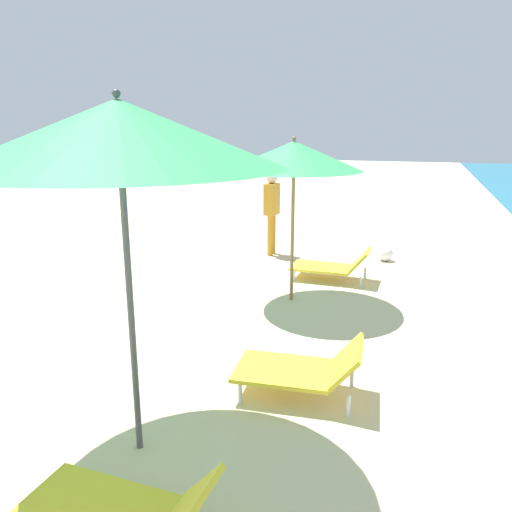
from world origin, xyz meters
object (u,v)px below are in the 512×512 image
(lounger_farthest_shoreside, at_px, (333,265))
(beach_ball, at_px, (386,254))
(umbrella_farthest, at_px, (294,156))
(person_walking_near, at_px, (272,205))
(umbrella_second, at_px, (119,134))
(lounger_second_shoreside, at_px, (302,368))

(lounger_farthest_shoreside, relative_size, beach_ball, 4.43)
(umbrella_farthest, height_order, person_walking_near, umbrella_farthest)
(umbrella_second, xyz_separation_m, lounger_second_shoreside, (1.06, 1.19, -2.18))
(umbrella_second, height_order, lounger_farthest_shoreside, umbrella_second)
(umbrella_farthest, xyz_separation_m, person_walking_near, (-1.05, 2.53, -1.11))
(person_walking_near, bearing_deg, lounger_farthest_shoreside, 141.42)
(umbrella_second, bearing_deg, person_walking_near, 96.69)
(umbrella_second, distance_m, umbrella_farthest, 3.87)
(lounger_second_shoreside, relative_size, person_walking_near, 0.75)
(lounger_second_shoreside, relative_size, umbrella_farthest, 0.52)
(lounger_second_shoreside, height_order, umbrella_farthest, umbrella_farthest)
(lounger_second_shoreside, height_order, beach_ball, lounger_second_shoreside)
(lounger_second_shoreside, distance_m, lounger_farthest_shoreside, 3.83)
(umbrella_second, xyz_separation_m, lounger_farthest_shoreside, (0.72, 5.01, -2.21))
(lounger_farthest_shoreside, bearing_deg, beach_ball, -115.18)
(umbrella_second, height_order, lounger_second_shoreside, umbrella_second)
(person_walking_near, relative_size, beach_ball, 5.62)
(lounger_farthest_shoreside, distance_m, beach_ball, 1.73)
(umbrella_farthest, relative_size, lounger_farthest_shoreside, 1.83)
(lounger_farthest_shoreside, bearing_deg, umbrella_farthest, 71.41)
(umbrella_farthest, bearing_deg, beach_ball, 66.38)
(lounger_farthest_shoreside, relative_size, person_walking_near, 0.79)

